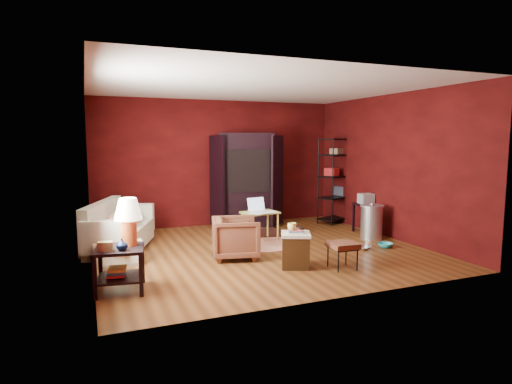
# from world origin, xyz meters

# --- Properties ---
(room) EXTENTS (5.54, 5.04, 2.84)m
(room) POSITION_xyz_m (-0.04, -0.01, 1.40)
(room) COLOR brown
(room) RESTS_ON ground
(sofa) EXTENTS (0.62, 1.90, 0.74)m
(sofa) POSITION_xyz_m (-2.35, 0.75, 0.37)
(sofa) COLOR beige
(sofa) RESTS_ON ground
(armchair) EXTENTS (0.82, 0.85, 0.74)m
(armchair) POSITION_xyz_m (-0.57, -0.34, 0.37)
(armchair) COLOR black
(armchair) RESTS_ON ground
(pet_bowl_steel) EXTENTS (0.22, 0.08, 0.22)m
(pet_bowl_steel) POSITION_xyz_m (1.71, -0.67, 0.11)
(pet_bowl_steel) COLOR silver
(pet_bowl_steel) RESTS_ON ground
(pet_bowl_turquoise) EXTENTS (0.27, 0.14, 0.26)m
(pet_bowl_turquoise) POSITION_xyz_m (2.15, -0.69, 0.13)
(pet_bowl_turquoise) COLOR #28AEBC
(pet_bowl_turquoise) RESTS_ON ground
(vase) EXTENTS (0.17, 0.17, 0.14)m
(vase) POSITION_xyz_m (-2.42, -1.40, 0.63)
(vase) COLOR #0B1738
(vase) RESTS_ON side_table
(mug) EXTENTS (0.16, 0.14, 0.13)m
(mug) POSITION_xyz_m (0.03, -1.17, 0.65)
(mug) COLOR #F8F579
(mug) RESTS_ON hamper
(side_table) EXTENTS (0.68, 0.68, 1.18)m
(side_table) POSITION_xyz_m (-2.37, -1.21, 0.71)
(side_table) COLOR black
(side_table) RESTS_ON ground
(sofa_cushions) EXTENTS (1.36, 2.05, 0.80)m
(sofa_cushions) POSITION_xyz_m (-2.33, 0.74, 0.39)
(sofa_cushions) COLOR beige
(sofa_cushions) RESTS_ON sofa
(hamper) EXTENTS (0.57, 0.57, 0.60)m
(hamper) POSITION_xyz_m (0.10, -1.15, 0.27)
(hamper) COLOR #41270F
(hamper) RESTS_ON ground
(footstool) EXTENTS (0.41, 0.41, 0.40)m
(footstool) POSITION_xyz_m (0.72, -1.48, 0.35)
(footstool) COLOR black
(footstool) RESTS_ON ground
(rug_round) EXTENTS (1.64, 1.64, 0.01)m
(rug_round) POSITION_xyz_m (0.20, 0.45, 0.01)
(rug_round) COLOR beige
(rug_round) RESTS_ON ground
(rug_oriental) EXTENTS (1.44, 1.14, 0.01)m
(rug_oriental) POSITION_xyz_m (0.31, 1.26, 0.02)
(rug_oriental) COLOR #4A1913
(rug_oriental) RESTS_ON ground
(laptop_desk) EXTENTS (0.71, 0.59, 0.81)m
(laptop_desk) POSITION_xyz_m (0.25, 0.62, 0.50)
(laptop_desk) COLOR #BCC258
(laptop_desk) RESTS_ON ground
(tv_armoire) EXTENTS (1.57, 1.14, 2.07)m
(tv_armoire) POSITION_xyz_m (0.54, 2.13, 1.08)
(tv_armoire) COLOR black
(tv_armoire) RESTS_ON ground
(wire_shelving) EXTENTS (1.04, 0.76, 1.96)m
(wire_shelving) POSITION_xyz_m (2.64, 1.70, 1.07)
(wire_shelving) COLOR black
(wire_shelving) RESTS_ON ground
(small_stand) EXTENTS (0.41, 0.41, 0.82)m
(small_stand) POSITION_xyz_m (2.58, 0.51, 0.61)
(small_stand) COLOR black
(small_stand) RESTS_ON ground
(trash_can) EXTENTS (0.53, 0.53, 0.71)m
(trash_can) POSITION_xyz_m (2.34, -0.01, 0.34)
(trash_can) COLOR silver
(trash_can) RESTS_ON ground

